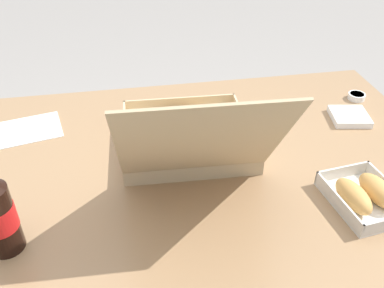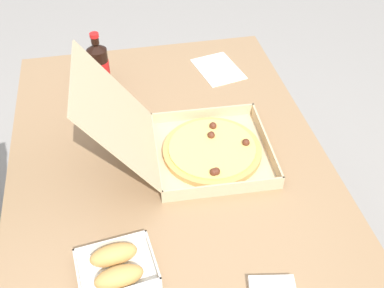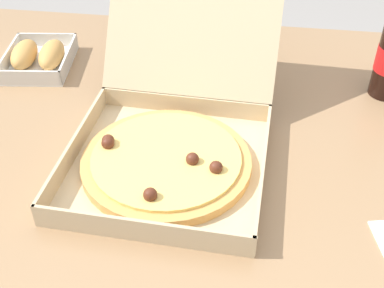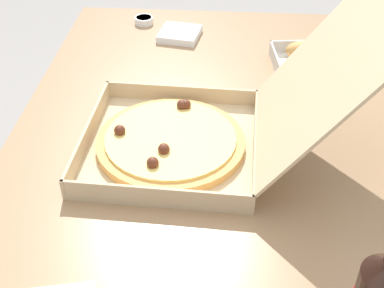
{
  "view_description": "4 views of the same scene",
  "coord_description": "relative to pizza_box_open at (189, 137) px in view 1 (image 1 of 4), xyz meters",
  "views": [
    {
      "loc": [
        0.16,
        0.83,
        1.43
      ],
      "look_at": [
        0.01,
        -0.03,
        0.81
      ],
      "focal_mm": 38.91,
      "sensor_mm": 36.0,
      "label": 1
    },
    {
      "loc": [
        -1.03,
        0.13,
        1.75
      ],
      "look_at": [
        0.02,
        -0.08,
        0.78
      ],
      "focal_mm": 43.37,
      "sensor_mm": 36.0,
      "label": 2
    },
    {
      "loc": [
        0.15,
        -0.82,
        1.36
      ],
      "look_at": [
        0.05,
        -0.08,
        0.76
      ],
      "focal_mm": 47.34,
      "sensor_mm": 36.0,
      "label": 3
    },
    {
      "loc": [
        0.87,
        -0.03,
        1.42
      ],
      "look_at": [
        0.0,
        -0.09,
        0.75
      ],
      "focal_mm": 49.17,
      "sensor_mm": 36.0,
      "label": 4
    }
  ],
  "objects": [
    {
      "name": "paper_menu",
      "position": [
        0.47,
        -0.19,
        -0.05
      ],
      "size": [
        0.24,
        0.19,
        0.0
      ],
      "primitive_type": "cube",
      "rotation": [
        0.0,
        0.0,
        0.22
      ],
      "color": "white",
      "rests_on": "dining_table"
    },
    {
      "name": "dining_table",
      "position": [
        -0.01,
        0.09,
        -0.12
      ],
      "size": [
        1.4,
        0.99,
        0.74
      ],
      "color": "#997551",
      "rests_on": "ground_plane"
    },
    {
      "name": "dipping_sauce_cup",
      "position": [
        -0.61,
        -0.2,
        -0.04
      ],
      "size": [
        0.06,
        0.06,
        0.02
      ],
      "color": "white",
      "rests_on": "dining_table"
    },
    {
      "name": "napkin_pile",
      "position": [
        -0.52,
        -0.08,
        -0.04
      ],
      "size": [
        0.13,
        0.13,
        0.02
      ],
      "primitive_type": "cube",
      "rotation": [
        0.0,
        0.0,
        -0.17
      ],
      "color": "white",
      "rests_on": "dining_table"
    },
    {
      "name": "bread_side_box",
      "position": [
        -0.37,
        0.28,
        -0.02
      ],
      "size": [
        0.17,
        0.21,
        0.06
      ],
      "color": "white",
      "rests_on": "dining_table"
    },
    {
      "name": "pizza_box_open",
      "position": [
        0.0,
        0.0,
        0.0
      ],
      "size": [
        0.38,
        0.58,
        0.34
      ],
      "color": "tan",
      "rests_on": "dining_table"
    }
  ]
}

